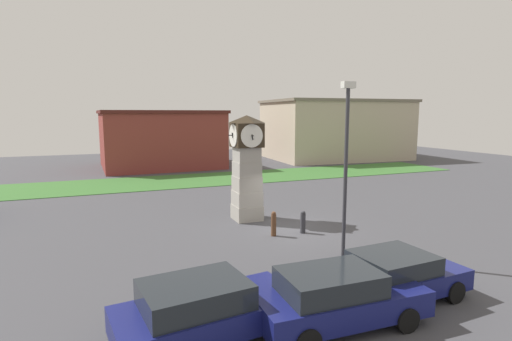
% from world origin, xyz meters
% --- Properties ---
extents(ground_plane, '(83.33, 83.33, 0.00)m').
position_xyz_m(ground_plane, '(0.00, 0.00, 0.00)').
color(ground_plane, '#424247').
extents(clock_tower, '(1.92, 1.83, 5.33)m').
position_xyz_m(clock_tower, '(-1.27, 2.26, 2.77)').
color(clock_tower, '#9C978D').
rests_on(clock_tower, ground_plane).
extents(bollard_near_tower, '(0.24, 0.24, 1.04)m').
position_xyz_m(bollard_near_tower, '(0.27, -0.91, 0.53)').
color(bollard_near_tower, '#333338').
rests_on(bollard_near_tower, ground_plane).
extents(bollard_mid_row, '(0.23, 0.23, 1.12)m').
position_xyz_m(bollard_mid_row, '(-1.15, -0.81, 0.57)').
color(bollard_mid_row, brown).
rests_on(bollard_mid_row, ground_plane).
extents(car_navy_sedan, '(4.65, 2.47, 1.48)m').
position_xyz_m(car_navy_sedan, '(-6.10, -7.69, 0.76)').
color(car_navy_sedan, navy).
rests_on(car_navy_sedan, ground_plane).
extents(car_near_tower, '(4.51, 2.04, 1.51)m').
position_xyz_m(car_near_tower, '(-2.80, -8.37, 0.77)').
color(car_near_tower, navy).
rests_on(car_near_tower, ground_plane).
extents(car_by_building, '(3.94, 2.26, 1.39)m').
position_xyz_m(car_by_building, '(-0.26, -7.68, 0.72)').
color(car_by_building, navy).
rests_on(car_by_building, ground_plane).
extents(street_lamp_near_road, '(0.50, 0.24, 6.55)m').
position_xyz_m(street_lamp_near_road, '(0.20, -4.22, 3.77)').
color(street_lamp_near_road, '#333338').
rests_on(street_lamp_near_road, ground_plane).
extents(warehouse_blue_far, '(11.97, 10.69, 5.73)m').
position_xyz_m(warehouse_blue_far, '(-2.13, 25.28, 2.87)').
color(warehouse_blue_far, maroon).
rests_on(warehouse_blue_far, ground_plane).
extents(storefront_low_left, '(16.55, 12.33, 7.04)m').
position_xyz_m(storefront_low_left, '(18.84, 25.33, 3.53)').
color(storefront_low_left, '#B7A88E').
rests_on(storefront_low_left, ground_plane).
extents(grass_verge_far, '(50.00, 6.72, 0.04)m').
position_xyz_m(grass_verge_far, '(-1.67, 15.28, 0.02)').
color(grass_verge_far, '#386B2D').
rests_on(grass_verge_far, ground_plane).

